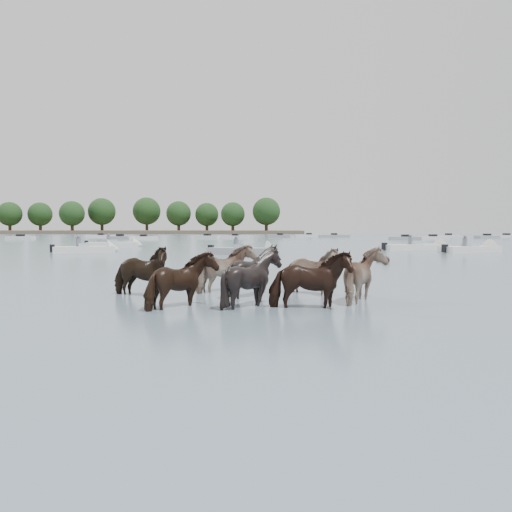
{
  "coord_description": "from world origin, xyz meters",
  "views": [
    {
      "loc": [
        0.69,
        -13.8,
        1.9
      ],
      "look_at": [
        0.22,
        0.41,
        1.1
      ],
      "focal_mm": 35.4,
      "sensor_mm": 36.0,
      "label": 1
    }
  ],
  "objects": [
    {
      "name": "ground",
      "position": [
        0.0,
        0.0,
        0.0
      ],
      "size": [
        400.0,
        400.0,
        0.0
      ],
      "primitive_type": "plane",
      "color": "#4B5F6C",
      "rests_on": "ground"
    },
    {
      "name": "shoreline",
      "position": [
        -70.0,
        150.0,
        0.5
      ],
      "size": [
        160.0,
        30.0,
        1.0
      ],
      "primitive_type": "cube",
      "color": "#4C4233",
      "rests_on": "ground"
    },
    {
      "name": "pony_herd",
      "position": [
        0.23,
        -0.57,
        0.57
      ],
      "size": [
        7.93,
        4.97,
        1.69
      ],
      "color": "black",
      "rests_on": "ground"
    },
    {
      "name": "swimming_pony",
      "position": [
        6.84,
        13.99,
        0.1
      ],
      "size": [
        0.72,
        0.44,
        0.44
      ],
      "color": "black",
      "rests_on": "ground"
    },
    {
      "name": "motorboat_a",
      "position": [
        -13.15,
        24.65,
        0.23
      ],
      "size": [
        5.12,
        3.57,
        1.92
      ],
      "rotation": [
        0.0,
        0.0,
        0.45
      ],
      "color": "silver",
      "rests_on": "ground"
    },
    {
      "name": "motorboat_b",
      "position": [
        -0.8,
        21.83,
        0.23
      ],
      "size": [
        5.42,
        2.89,
        1.92
      ],
      "rotation": [
        0.0,
        0.0,
        -0.26
      ],
      "color": "gray",
      "rests_on": "ground"
    },
    {
      "name": "motorboat_c",
      "position": [
        13.68,
        30.23,
        0.22
      ],
      "size": [
        6.77,
        4.09,
        1.92
      ],
      "rotation": [
        0.0,
        0.0,
        0.4
      ],
      "color": "silver",
      "rests_on": "ground"
    },
    {
      "name": "motorboat_d",
      "position": [
        16.65,
        26.01,
        0.23
      ],
      "size": [
        5.66,
        3.79,
        1.92
      ],
      "rotation": [
        0.0,
        0.0,
        0.44
      ],
      "color": "silver",
      "rests_on": "ground"
    },
    {
      "name": "motorboat_f",
      "position": [
        -14.38,
        35.58,
        0.23
      ],
      "size": [
        5.56,
        2.98,
        1.92
      ],
      "rotation": [
        0.0,
        0.0,
        0.27
      ],
      "color": "silver",
      "rests_on": "ground"
    },
    {
      "name": "distant_flotilla",
      "position": [
        1.54,
        73.33,
        0.26
      ],
      "size": [
        105.35,
        27.7,
        0.93
      ],
      "color": "gray",
      "rests_on": "ground"
    },
    {
      "name": "treeline",
      "position": [
        -68.66,
        148.53,
        6.7
      ],
      "size": [
        149.14,
        22.19,
        12.17
      ],
      "color": "#382619",
      "rests_on": "ground"
    }
  ]
}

